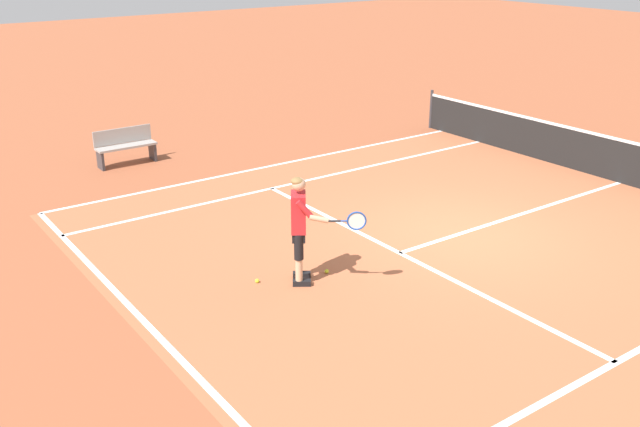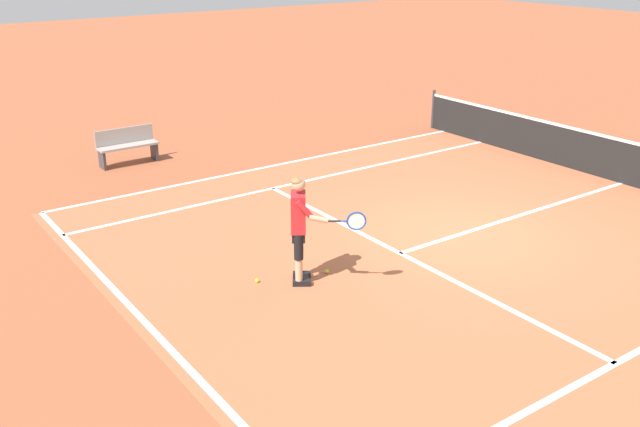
{
  "view_description": "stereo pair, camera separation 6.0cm",
  "coord_description": "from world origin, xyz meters",
  "px_view_note": "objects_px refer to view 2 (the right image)",
  "views": [
    {
      "loc": [
        8.22,
        -9.04,
        5.04
      ],
      "look_at": [
        -0.11,
        -3.08,
        1.05
      ],
      "focal_mm": 40.07,
      "sensor_mm": 36.0,
      "label": 1
    },
    {
      "loc": [
        8.25,
        -8.99,
        5.04
      ],
      "look_at": [
        -0.11,
        -3.08,
        1.05
      ],
      "focal_mm": 40.07,
      "sensor_mm": 36.0,
      "label": 2
    }
  ],
  "objects_px": {
    "tennis_ball_near_feet": "(327,271)",
    "courtside_bench": "(127,145)",
    "tennis_player": "(300,223)",
    "tennis_ball_by_baseline": "(257,281)"
  },
  "relations": [
    {
      "from": "tennis_ball_near_feet",
      "to": "courtside_bench",
      "type": "xyz_separation_m",
      "value": [
        -7.52,
        -0.38,
        0.42
      ]
    },
    {
      "from": "tennis_ball_near_feet",
      "to": "courtside_bench",
      "type": "height_order",
      "value": "courtside_bench"
    },
    {
      "from": "tennis_player",
      "to": "tennis_ball_near_feet",
      "type": "xyz_separation_m",
      "value": [
        -0.01,
        0.5,
        -0.96
      ]
    },
    {
      "from": "tennis_ball_by_baseline",
      "to": "tennis_player",
      "type": "bearing_deg",
      "value": 57.76
    },
    {
      "from": "tennis_player",
      "to": "courtside_bench",
      "type": "xyz_separation_m",
      "value": [
        -7.53,
        0.12,
        -0.54
      ]
    },
    {
      "from": "tennis_player",
      "to": "courtside_bench",
      "type": "distance_m",
      "value": 7.55
    },
    {
      "from": "courtside_bench",
      "to": "tennis_ball_near_feet",
      "type": "bearing_deg",
      "value": 2.93
    },
    {
      "from": "tennis_player",
      "to": "tennis_ball_near_feet",
      "type": "bearing_deg",
      "value": 90.81
    },
    {
      "from": "tennis_ball_near_feet",
      "to": "tennis_ball_by_baseline",
      "type": "relative_size",
      "value": 1.0
    },
    {
      "from": "tennis_ball_near_feet",
      "to": "tennis_ball_by_baseline",
      "type": "bearing_deg",
      "value": -108.33
    }
  ]
}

